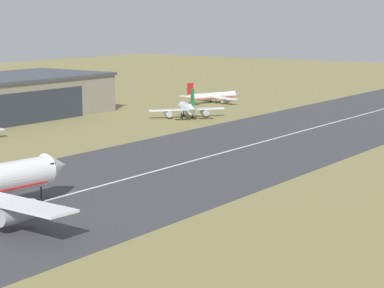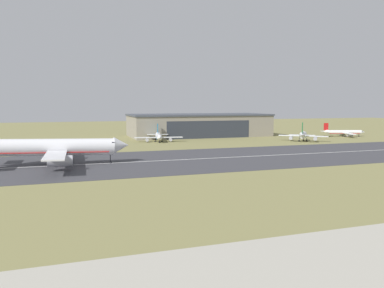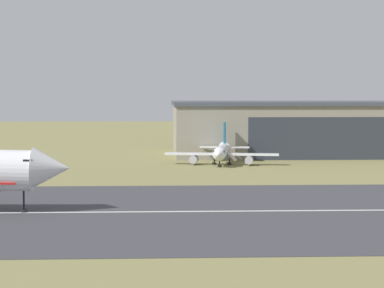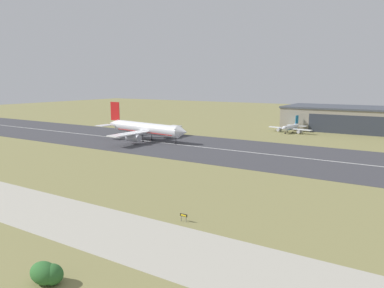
% 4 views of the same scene
% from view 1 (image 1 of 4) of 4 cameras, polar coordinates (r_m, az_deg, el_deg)
% --- Properties ---
extents(runway_strip, '(469.16, 52.51, 0.06)m').
position_cam_1_polar(runway_strip, '(157.59, -1.55, -1.73)').
color(runway_strip, '#3D3D42').
rests_on(runway_strip, ground_plane).
extents(runway_centreline, '(422.24, 0.70, 0.01)m').
position_cam_1_polar(runway_centreline, '(157.58, -1.55, -1.72)').
color(runway_centreline, silver).
rests_on(runway_centreline, runway_strip).
extents(airplane_parked_centre, '(24.73, 22.44, 7.79)m').
position_cam_1_polar(airplane_parked_centre, '(271.66, 1.62, 3.67)').
color(airplane_parked_centre, white).
rests_on(airplane_parked_centre, ground_plane).
extents(airplane_parked_east, '(19.95, 18.60, 9.74)m').
position_cam_1_polar(airplane_parked_east, '(230.80, -0.37, 2.73)').
color(airplane_parked_east, silver).
rests_on(airplane_parked_east, ground_plane).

